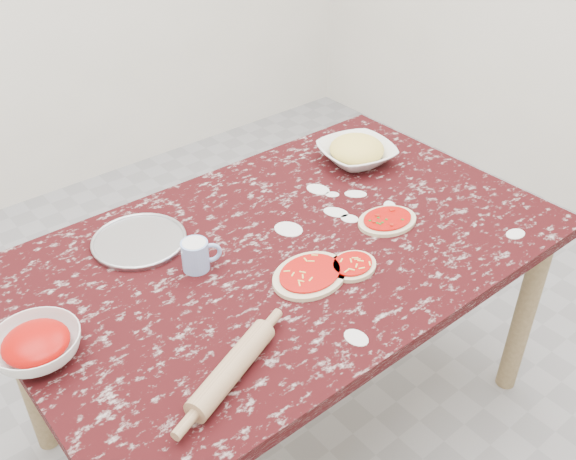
{
  "coord_description": "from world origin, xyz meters",
  "views": [
    {
      "loc": [
        -0.96,
        -1.17,
        1.86
      ],
      "look_at": [
        0.0,
        0.0,
        0.8
      ],
      "focal_mm": 39.8,
      "sensor_mm": 36.0,
      "label": 1
    }
  ],
  "objects_px": {
    "pizza_tray": "(139,242)",
    "rolling_pin": "(232,368)",
    "worktable": "(288,266)",
    "sauce_bowl": "(37,347)",
    "cheese_bowl": "(356,154)",
    "flour_mug": "(196,255)"
  },
  "relations": [
    {
      "from": "pizza_tray",
      "to": "rolling_pin",
      "type": "height_order",
      "value": "rolling_pin"
    },
    {
      "from": "worktable",
      "to": "rolling_pin",
      "type": "xyz_separation_m",
      "value": [
        -0.42,
        -0.32,
        0.11
      ]
    },
    {
      "from": "sauce_bowl",
      "to": "worktable",
      "type": "bearing_deg",
      "value": -1.9
    },
    {
      "from": "sauce_bowl",
      "to": "rolling_pin",
      "type": "xyz_separation_m",
      "value": [
        0.32,
        -0.34,
        -0.0
      ]
    },
    {
      "from": "sauce_bowl",
      "to": "cheese_bowl",
      "type": "distance_m",
      "value": 1.26
    },
    {
      "from": "sauce_bowl",
      "to": "flour_mug",
      "type": "bearing_deg",
      "value": 5.82
    },
    {
      "from": "pizza_tray",
      "to": "rolling_pin",
      "type": "relative_size",
      "value": 0.94
    },
    {
      "from": "worktable",
      "to": "pizza_tray",
      "type": "height_order",
      "value": "pizza_tray"
    },
    {
      "from": "sauce_bowl",
      "to": "cheese_bowl",
      "type": "bearing_deg",
      "value": 9.36
    },
    {
      "from": "worktable",
      "to": "rolling_pin",
      "type": "height_order",
      "value": "rolling_pin"
    },
    {
      "from": "sauce_bowl",
      "to": "flour_mug",
      "type": "relative_size",
      "value": 1.9
    },
    {
      "from": "worktable",
      "to": "pizza_tray",
      "type": "distance_m",
      "value": 0.45
    },
    {
      "from": "worktable",
      "to": "flour_mug",
      "type": "distance_m",
      "value": 0.31
    },
    {
      "from": "pizza_tray",
      "to": "cheese_bowl",
      "type": "relative_size",
      "value": 1.05
    },
    {
      "from": "cheese_bowl",
      "to": "pizza_tray",
      "type": "bearing_deg",
      "value": 176.44
    },
    {
      "from": "worktable",
      "to": "flour_mug",
      "type": "xyz_separation_m",
      "value": [
        -0.27,
        0.07,
        0.13
      ]
    },
    {
      "from": "cheese_bowl",
      "to": "rolling_pin",
      "type": "distance_m",
      "value": 1.08
    },
    {
      "from": "flour_mug",
      "to": "cheese_bowl",
      "type": "bearing_deg",
      "value": 11.49
    },
    {
      "from": "sauce_bowl",
      "to": "rolling_pin",
      "type": "relative_size",
      "value": 0.72
    },
    {
      "from": "pizza_tray",
      "to": "cheese_bowl",
      "type": "distance_m",
      "value": 0.84
    },
    {
      "from": "flour_mug",
      "to": "rolling_pin",
      "type": "relative_size",
      "value": 0.38
    },
    {
      "from": "worktable",
      "to": "cheese_bowl",
      "type": "xyz_separation_m",
      "value": [
        0.5,
        0.23,
        0.11
      ]
    }
  ]
}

